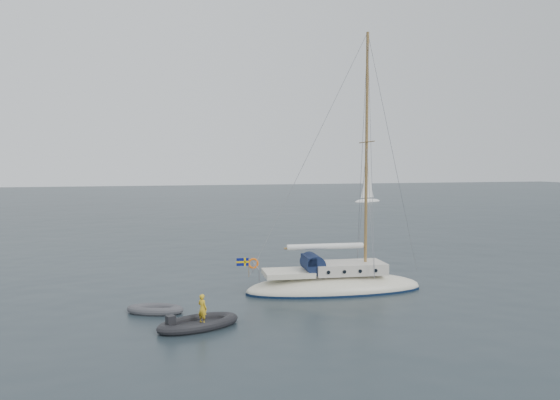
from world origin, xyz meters
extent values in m
plane|color=black|center=(0.00, 0.00, 0.00)|extent=(300.00, 300.00, 0.00)
ellipsoid|color=beige|center=(3.22, -0.90, 0.17)|extent=(9.92, 3.09, 1.65)
cube|color=beige|center=(3.99, -0.90, 1.30)|extent=(3.97, 2.09, 0.61)
cube|color=beige|center=(0.58, -0.90, 1.12)|extent=(2.65, 2.09, 0.28)
cylinder|color=#131E3C|center=(1.95, -0.90, 1.60)|extent=(1.06, 1.82, 1.06)
cube|color=#131E3C|center=(1.73, -0.90, 1.82)|extent=(0.50, 1.82, 0.44)
cylinder|color=olive|center=(4.99, -0.90, 7.61)|extent=(0.17, 0.17, 13.23)
cylinder|color=olive|center=(4.99, -0.90, 8.27)|extent=(0.06, 2.42, 0.06)
cylinder|color=olive|center=(2.67, -0.90, 2.48)|extent=(4.63, 0.11, 0.11)
cylinder|color=silver|center=(2.67, -0.90, 2.54)|extent=(4.31, 0.31, 0.31)
cylinder|color=gray|center=(-1.19, -0.90, 1.60)|extent=(0.04, 2.42, 0.04)
torus|color=orange|center=(-1.24, -0.24, 1.60)|extent=(0.60, 0.11, 0.60)
cylinder|color=olive|center=(-1.57, -0.90, 1.49)|extent=(0.03, 0.03, 0.99)
cube|color=#081161|center=(-1.90, -0.90, 1.82)|extent=(0.66, 0.02, 0.42)
cube|color=#DCB208|center=(-1.90, -0.90, 1.82)|extent=(0.68, 0.03, 0.10)
cube|color=#DCB208|center=(-1.78, -0.90, 1.82)|extent=(0.10, 0.03, 0.44)
cylinder|color=black|center=(2.56, 0.16, 1.30)|extent=(0.20, 0.07, 0.20)
cylinder|color=black|center=(2.56, -1.96, 1.30)|extent=(0.20, 0.07, 0.20)
cylinder|color=black|center=(3.44, 0.16, 1.30)|extent=(0.20, 0.07, 0.20)
cylinder|color=black|center=(3.44, -1.96, 1.30)|extent=(0.20, 0.07, 0.20)
cylinder|color=black|center=(4.32, 0.16, 1.30)|extent=(0.20, 0.07, 0.20)
cylinder|color=black|center=(4.32, -1.96, 1.30)|extent=(0.20, 0.07, 0.20)
cylinder|color=black|center=(5.21, 0.16, 1.30)|extent=(0.20, 0.07, 0.20)
cylinder|color=black|center=(5.21, -1.96, 1.30)|extent=(0.20, 0.07, 0.20)
cube|color=#444448|center=(-6.60, -2.68, 0.12)|extent=(1.67, 0.69, 0.10)
cube|color=black|center=(-4.93, -5.57, 0.14)|extent=(2.37, 0.99, 0.12)
cube|color=black|center=(-6.21, -5.57, 0.44)|extent=(0.35, 0.35, 0.59)
imported|color=gold|center=(-4.73, -5.57, 0.81)|extent=(0.44, 0.54, 1.27)
ellipsoid|color=silver|center=(35.21, 63.55, 0.05)|extent=(6.41, 2.14, 1.07)
cylinder|color=gray|center=(35.21, 63.55, 4.27)|extent=(0.11, 0.11, 7.48)
cone|color=silver|center=(35.16, 63.55, 4.27)|extent=(3.42, 3.42, 6.94)
camera|label=1|loc=(-7.86, -28.77, 7.09)|focal=35.00mm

